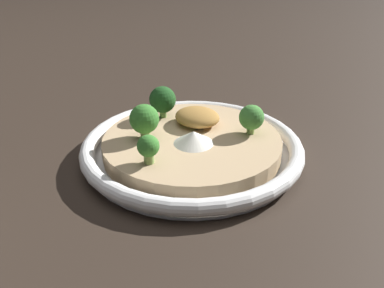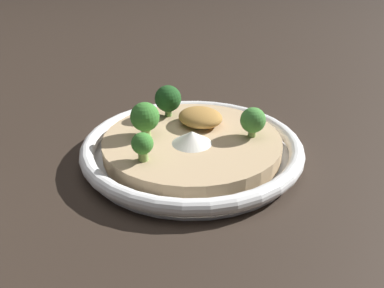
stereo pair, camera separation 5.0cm
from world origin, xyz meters
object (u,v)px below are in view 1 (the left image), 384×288
Objects in this scene: broccoli_back_right at (144,120)px; broccoli_front_left at (251,118)px; broccoli_back_left at (148,147)px; risotto_bowl at (192,146)px; broccoli_front_right at (163,100)px.

broccoli_back_right reaches higher than broccoli_front_left.
risotto_bowl is at bearing -83.65° from broccoli_back_left.
broccoli_front_right is 1.01× the size of broccoli_back_right.
broccoli_back_right is 1.15× the size of broccoli_front_left.
broccoli_front_left is at bearing -130.36° from risotto_bowl.
broccoli_front_left is 0.15m from broccoli_back_left.
broccoli_front_right is 0.13m from broccoli_back_left.
broccoli_back_right reaches higher than broccoli_back_left.
broccoli_front_right is 1.16× the size of broccoli_front_left.
broccoli_front_right is (0.08, -0.02, 0.04)m from risotto_bowl.
broccoli_back_right is at bearing -37.43° from broccoli_back_left.
risotto_bowl is at bearing 165.63° from broccoli_front_right.
broccoli_front_right reaches higher than risotto_bowl.
broccoli_back_right is 1.31× the size of broccoli_back_left.
risotto_bowl is at bearing 49.64° from broccoli_front_left.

